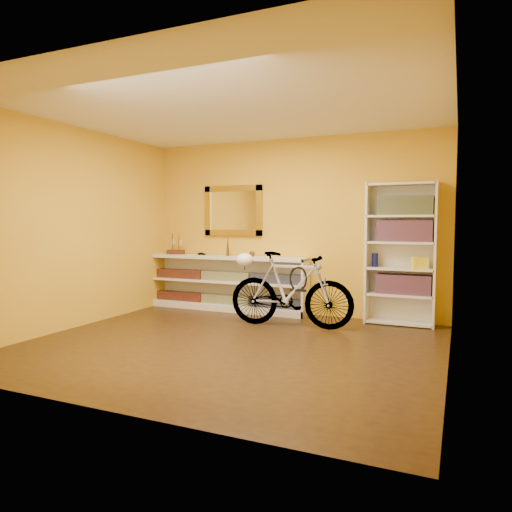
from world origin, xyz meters
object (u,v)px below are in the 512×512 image
at_px(bookcase, 400,254).
at_px(bicycle, 291,290).
at_px(helmet, 245,260).
at_px(console_unit, 227,283).

xyz_separation_m(bookcase, bicycle, (-1.28, -0.74, -0.46)).
bearing_deg(helmet, console_unit, 131.14).
height_order(console_unit, bookcase, bookcase).
bearing_deg(bicycle, helmet, 90.00).
xyz_separation_m(console_unit, bookcase, (2.59, 0.03, 0.52)).
relative_size(console_unit, bookcase, 1.37).
bearing_deg(bookcase, bicycle, -149.99).
relative_size(bookcase, helmet, 8.01).
xyz_separation_m(console_unit, helmet, (0.67, -0.77, 0.44)).
relative_size(console_unit, bicycle, 1.55).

